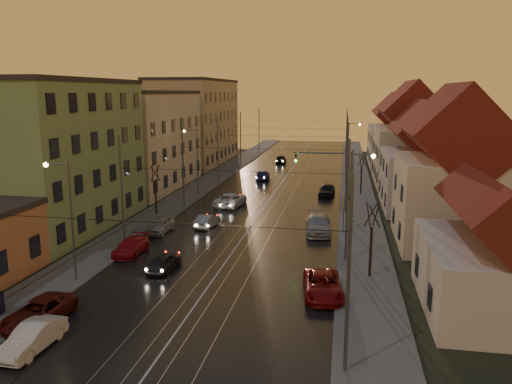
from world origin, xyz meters
The scene contains 47 objects.
ground centered at (0.00, 0.00, 0.00)m, with size 160.00×160.00×0.00m, color black.
road centered at (0.00, 40.00, 0.02)m, with size 16.00×120.00×0.04m, color black.
sidewalk_left centered at (-10.00, 40.00, 0.07)m, with size 4.00×120.00×0.15m, color #4C4C4C.
sidewalk_right centered at (10.00, 40.00, 0.07)m, with size 4.00×120.00×0.15m, color #4C4C4C.
tram_rail_0 centered at (-2.20, 40.00, 0.06)m, with size 0.06×120.00×0.03m, color gray.
tram_rail_1 centered at (-0.77, 40.00, 0.06)m, with size 0.06×120.00×0.03m, color gray.
tram_rail_2 centered at (0.77, 40.00, 0.06)m, with size 0.06×120.00×0.03m, color gray.
tram_rail_3 centered at (2.20, 40.00, 0.06)m, with size 0.06×120.00×0.03m, color gray.
apartment_left_1 centered at (-17.50, 14.00, 6.50)m, with size 10.00×18.00×13.00m, color #72945E.
apartment_left_2 centered at (-17.50, 34.00, 6.00)m, with size 10.00×20.00×12.00m, color beige.
apartment_left_3 centered at (-17.50, 58.00, 7.00)m, with size 10.00×24.00×14.00m, color tan.
house_right_0 centered at (17.00, 2.00, 2.92)m, with size 8.16×10.20×5.80m.
house_right_1 centered at (17.00, 15.00, 5.45)m, with size 8.67×10.20×10.80m.
house_right_2 centered at (17.00, 28.00, 4.64)m, with size 9.18×12.24×9.20m.
house_right_3 centered at (17.00, 43.00, 5.80)m, with size 9.18×14.28×11.50m.
house_right_4 centered at (17.00, 61.00, 5.05)m, with size 9.18×16.32×10.00m.
catenary_pole_r_0 centered at (8.60, -6.00, 4.50)m, with size 0.16×0.16×9.00m, color #595B60.
catenary_pole_l_1 centered at (-8.60, 9.00, 4.50)m, with size 0.16×0.16×9.00m, color #595B60.
catenary_pole_r_1 centered at (8.60, 9.00, 4.50)m, with size 0.16×0.16×9.00m, color #595B60.
catenary_pole_l_2 centered at (-8.60, 24.00, 4.50)m, with size 0.16×0.16×9.00m, color #595B60.
catenary_pole_r_2 centered at (8.60, 24.00, 4.50)m, with size 0.16×0.16×9.00m, color #595B60.
catenary_pole_l_3 centered at (-8.60, 39.00, 4.50)m, with size 0.16×0.16×9.00m, color #595B60.
catenary_pole_r_3 centered at (8.60, 39.00, 4.50)m, with size 0.16×0.16×9.00m, color #595B60.
catenary_pole_l_4 centered at (-8.60, 54.00, 4.50)m, with size 0.16×0.16×9.00m, color #595B60.
catenary_pole_r_4 centered at (8.60, 54.00, 4.50)m, with size 0.16×0.16×9.00m, color #595B60.
catenary_pole_l_5 centered at (-8.60, 72.00, 4.50)m, with size 0.16×0.16×9.00m, color #595B60.
catenary_pole_r_5 centered at (8.60, 72.00, 4.50)m, with size 0.16×0.16×9.00m, color #595B60.
street_lamp_0 centered at (-9.10, 2.00, 4.89)m, with size 1.75×0.32×8.00m.
street_lamp_1 centered at (9.10, 10.00, 4.89)m, with size 1.75×0.32×8.00m.
street_lamp_2 centered at (-9.10, 30.00, 4.89)m, with size 1.75×0.32×8.00m.
street_lamp_3 centered at (9.10, 46.00, 4.89)m, with size 1.75×0.32×8.00m.
traffic_light_mast centered at (7.99, 18.00, 4.60)m, with size 5.30×0.32×7.20m.
bare_tree_0 centered at (-10.20, 20.00, 2.49)m, with size 1.09×1.09×5.11m.
bare_tree_1 centered at (10.20, 6.00, 2.49)m, with size 1.09×1.09×5.11m.
bare_tree_2 centered at (10.40, 34.00, 2.49)m, with size 1.09×1.09×5.11m.
driving_car_0 centered at (-3.85, 4.95, 0.63)m, with size 1.50×3.72×1.27m, color black.
driving_car_1 centered at (-3.91, 16.42, 0.61)m, with size 1.29×3.70×1.22m, color #A0A0A5.
driving_car_2 centered at (-3.70, 25.24, 0.73)m, with size 2.41×5.24×1.46m, color silver.
driving_car_3 centered at (-2.97, 42.38, 0.68)m, with size 1.89×4.66×1.35m, color #19204B.
driving_car_4 centered at (-2.52, 59.38, 0.73)m, with size 1.71×4.26×1.45m, color black.
parked_left_0 centered at (-6.20, -6.57, 0.65)m, with size 1.37×3.92×1.29m, color silver.
parked_left_1 centered at (-7.60, -3.92, 0.64)m, with size 2.13×4.62×1.28m, color #53140E.
parked_left_2 centered at (-7.60, 7.94, 0.61)m, with size 1.71×4.22×1.22m, color #A2101E.
parked_left_3 centered at (-7.60, 14.08, 0.68)m, with size 1.61×4.00×1.36m, color #A3A3A8.
parked_right_0 centered at (7.24, 2.40, 0.68)m, with size 2.26×4.90×1.36m, color maroon.
parked_right_1 centered at (6.24, 16.31, 0.77)m, with size 2.16×5.31×1.54m, color #A4A4A9.
parked_right_2 centered at (6.37, 32.48, 0.73)m, with size 1.72×4.28×1.46m, color black.
Camera 1 is at (8.22, -26.42, 12.21)m, focal length 35.00 mm.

